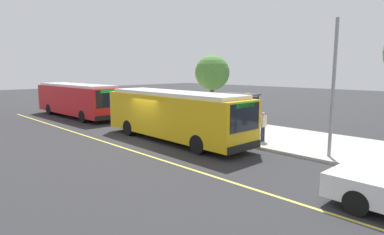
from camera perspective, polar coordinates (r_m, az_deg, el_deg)
name	(u,v)px	position (r m, az deg, el deg)	size (l,w,h in m)	color
ground_plane	(149,140)	(19.79, -7.67, -3.95)	(120.00, 120.00, 0.00)	#2B2B2D
sidewalk_curb	(215,127)	(23.75, 4.04, -1.62)	(44.00, 6.40, 0.15)	#B7B2A8
lane_stripe_center	(117,146)	(18.60, -13.15, -4.88)	(36.00, 0.14, 0.01)	#E0D64C
transit_bus_main	(174,114)	(19.19, -3.21, 0.63)	(10.69, 2.77, 2.95)	gold
transit_bus_second	(77,99)	(30.70, -19.74, 3.10)	(11.08, 2.83, 2.95)	red
bus_shelter	(236,104)	(22.39, 7.75, 2.47)	(2.90, 1.60, 2.48)	#333338
waiting_bench	(241,122)	(22.38, 8.72, -0.87)	(1.60, 0.48, 0.95)	brown
route_sign_post	(247,109)	(18.96, 9.78, 1.46)	(0.44, 0.08, 2.80)	#333338
pedestrian_commuter	(263,125)	(18.80, 12.44, -1.26)	(0.24, 0.40, 1.69)	#282D47
street_tree_upstreet	(212,73)	(26.60, 3.61, 7.85)	(2.83, 2.83, 5.25)	brown
utility_pole	(333,89)	(16.30, 23.71, 4.67)	(0.16, 0.16, 6.40)	gray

